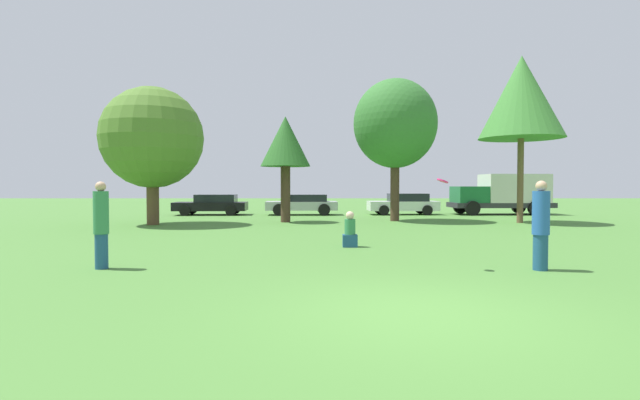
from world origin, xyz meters
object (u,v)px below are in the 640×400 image
at_px(bystander_sitting, 351,232).
at_px(tree_2, 396,124).
at_px(person_thrower, 102,224).
at_px(parked_car_silver, 304,204).
at_px(frisbee, 443,181).
at_px(tree_3, 522,97).
at_px(parked_car_black, 213,204).
at_px(delivery_truck_green, 504,193).
at_px(tree_1, 286,143).
at_px(parked_car_white, 405,204).
at_px(person_catcher, 542,225).
at_px(tree_0, 153,138).

relative_size(bystander_sitting, tree_2, 0.14).
distance_m(person_thrower, parked_car_silver, 18.62).
height_order(frisbee, tree_3, tree_3).
relative_size(person_thrower, bystander_sitting, 1.80).
xyz_separation_m(tree_2, parked_car_black, (-10.17, 4.91, -4.13)).
bearing_deg(frisbee, delivery_truck_green, 65.25).
height_order(tree_1, tree_2, tree_2).
bearing_deg(tree_2, frisbee, -95.01).
bearing_deg(parked_car_white, person_catcher, 85.68).
bearing_deg(tree_2, tree_3, -11.85).
distance_m(tree_0, delivery_truck_green, 20.33).
bearing_deg(parked_car_white, tree_0, 28.10).
relative_size(frisbee, tree_3, 0.03).
relative_size(tree_0, tree_1, 1.21).
relative_size(person_catcher, frisbee, 7.69).
bearing_deg(tree_2, parked_car_silver, 133.91).
height_order(person_catcher, tree_1, tree_1).
relative_size(tree_2, parked_car_silver, 1.62).
bearing_deg(person_catcher, parked_car_white, -90.73).
bearing_deg(tree_0, person_catcher, -43.26).
xyz_separation_m(person_catcher, parked_car_black, (-10.99, 18.45, -0.28)).
distance_m(parked_car_white, delivery_truck_green, 6.13).
height_order(tree_3, delivery_truck_green, tree_3).
xyz_separation_m(bystander_sitting, parked_car_black, (-7.32, 14.78, 0.23)).
xyz_separation_m(bystander_sitting, tree_3, (8.55, 8.67, 5.44)).
height_order(bystander_sitting, parked_car_silver, parked_car_silver).
bearing_deg(tree_2, tree_1, -171.98).
bearing_deg(parked_car_silver, delivery_truck_green, 179.55).
height_order(tree_1, tree_3, tree_3).
distance_m(frisbee, parked_car_silver, 18.74).
relative_size(tree_0, parked_car_white, 1.45).
xyz_separation_m(person_thrower, tree_2, (8.27, 13.37, 3.85)).
bearing_deg(person_thrower, bystander_sitting, 33.96).
distance_m(tree_3, parked_car_black, 17.78).
xyz_separation_m(person_thrower, tree_1, (2.91, 12.61, 2.83)).
xyz_separation_m(frisbee, parked_car_white, (2.58, 18.65, -1.17)).
xyz_separation_m(tree_0, parked_car_black, (1.01, 7.15, -3.22)).
bearing_deg(frisbee, tree_2, 84.99).
bearing_deg(parked_car_black, person_catcher, 118.25).
height_order(person_thrower, tree_1, tree_1).
bearing_deg(bystander_sitting, tree_0, 137.53).
relative_size(person_catcher, bystander_sitting, 1.82).
bearing_deg(person_thrower, tree_1, 78.07).
xyz_separation_m(person_catcher, frisbee, (-1.99, 0.09, 0.90)).
height_order(tree_3, parked_car_black, tree_3).
bearing_deg(tree_3, parked_car_black, 158.95).
bearing_deg(tree_3, parked_car_white, 123.86).
relative_size(frisbee, bystander_sitting, 0.24).
bearing_deg(tree_0, frisbee, -48.23).
relative_size(tree_0, tree_2, 0.88).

